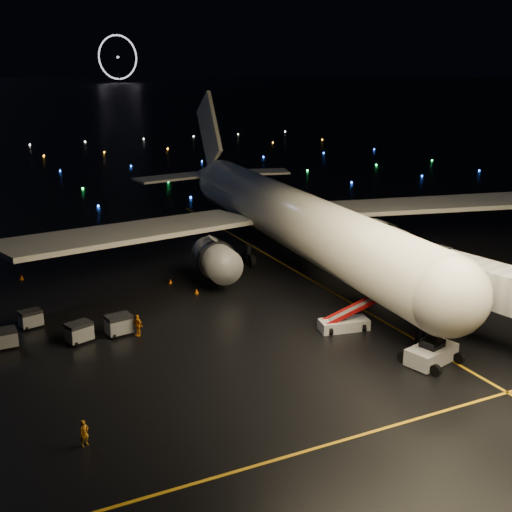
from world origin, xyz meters
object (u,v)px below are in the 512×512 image
(pushback_tug, at_px, (432,351))
(crew_a, at_px, (84,433))
(crew_c, at_px, (138,325))
(baggage_cart_1, at_px, (79,332))
(belt_loader, at_px, (344,313))
(baggage_cart_2, at_px, (31,319))
(baggage_cart_0, at_px, (119,325))
(airliner, at_px, (280,181))
(baggage_cart_4, at_px, (5,339))

(pushback_tug, relative_size, crew_a, 2.43)
(crew_c, bearing_deg, baggage_cart_1, -127.55)
(belt_loader, distance_m, baggage_cart_2, 26.79)
(belt_loader, relative_size, baggage_cart_0, 3.01)
(airliner, bearing_deg, baggage_cart_2, -158.81)
(pushback_tug, xyz_separation_m, crew_a, (-25.81, 0.31, -0.13))
(belt_loader, distance_m, crew_c, 17.34)
(crew_a, distance_m, baggage_cart_1, 15.33)
(airliner, height_order, crew_a, airliner)
(airliner, height_order, baggage_cart_4, airliner)
(belt_loader, distance_m, baggage_cart_1, 21.97)
(baggage_cart_0, relative_size, baggage_cart_1, 1.03)
(crew_a, xyz_separation_m, baggage_cart_0, (5.91, 15.18, 0.04))
(belt_loader, relative_size, baggage_cart_2, 3.43)
(belt_loader, bearing_deg, crew_c, 169.07)
(baggage_cart_2, bearing_deg, pushback_tug, -51.06)
(airliner, xyz_separation_m, baggage_cart_1, (-25.74, -14.11, -8.10))
(crew_a, bearing_deg, crew_c, 37.82)
(belt_loader, distance_m, baggage_cart_0, 18.93)
(pushback_tug, relative_size, baggage_cart_4, 2.16)
(crew_a, height_order, baggage_cart_4, crew_a)
(airliner, bearing_deg, baggage_cart_1, -147.75)
(baggage_cart_4, bearing_deg, crew_c, -15.61)
(belt_loader, distance_m, crew_a, 24.65)
(belt_loader, height_order, baggage_cart_2, belt_loader)
(crew_c, bearing_deg, crew_a, -54.54)
(crew_c, distance_m, baggage_cart_0, 1.61)
(airliner, relative_size, baggage_cart_1, 31.86)
(pushback_tug, bearing_deg, belt_loader, 91.51)
(crew_c, relative_size, baggage_cart_2, 1.05)
(crew_a, distance_m, baggage_cart_4, 16.81)
(airliner, distance_m, baggage_cart_0, 27.68)
(pushback_tug, bearing_deg, crew_a, 164.10)
(crew_c, distance_m, baggage_cart_4, 10.43)
(baggage_cart_4, bearing_deg, baggage_cart_0, -11.96)
(pushback_tug, relative_size, belt_loader, 0.66)
(crew_a, xyz_separation_m, baggage_cart_4, (-2.92, 16.56, -0.04))
(airliner, xyz_separation_m, baggage_cart_2, (-28.87, -9.20, -8.18))
(baggage_cart_4, bearing_deg, crew_a, -83.06)
(baggage_cart_1, bearing_deg, baggage_cart_2, 103.40)
(pushback_tug, relative_size, baggage_cart_2, 2.26)
(crew_c, height_order, baggage_cart_4, crew_c)
(pushback_tug, distance_m, crew_c, 23.61)
(baggage_cart_4, bearing_deg, baggage_cart_2, 52.05)
(belt_loader, height_order, baggage_cart_1, belt_loader)
(airliner, height_order, crew_c, airliner)
(airliner, bearing_deg, baggage_cart_4, -154.45)
(baggage_cart_2, xyz_separation_m, baggage_cart_4, (-2.41, -3.46, 0.03))
(crew_c, relative_size, baggage_cart_0, 0.92)
(crew_a, relative_size, baggage_cart_4, 0.89)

